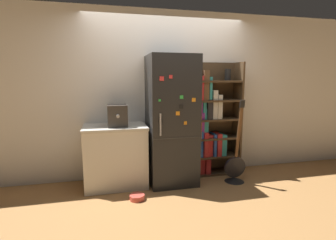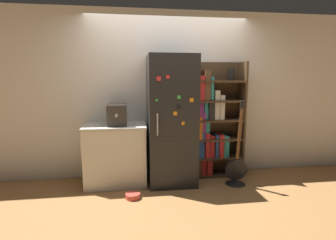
{
  "view_description": "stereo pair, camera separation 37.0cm",
  "coord_description": "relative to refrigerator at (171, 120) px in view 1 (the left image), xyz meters",
  "views": [
    {
      "loc": [
        -0.94,
        -3.61,
        1.55
      ],
      "look_at": [
        -0.04,
        0.15,
        0.95
      ],
      "focal_mm": 28.0,
      "sensor_mm": 36.0,
      "label": 1
    },
    {
      "loc": [
        -0.58,
        -3.68,
        1.55
      ],
      "look_at": [
        -0.04,
        0.15,
        0.95
      ],
      "focal_mm": 28.0,
      "sensor_mm": 36.0,
      "label": 2
    }
  ],
  "objects": [
    {
      "name": "wall_back",
      "position": [
        0.0,
        0.36,
        0.35
      ],
      "size": [
        8.0,
        0.05,
        2.6
      ],
      "color": "white",
      "rests_on": "ground_plane"
    },
    {
      "name": "refrigerator",
      "position": [
        0.0,
        0.0,
        0.0
      ],
      "size": [
        0.69,
        0.7,
        1.89
      ],
      "color": "black",
      "rests_on": "ground_plane"
    },
    {
      "name": "kitchen_counter",
      "position": [
        -0.83,
        0.04,
        -0.5
      ],
      "size": [
        0.89,
        0.61,
        0.89
      ],
      "color": "silver",
      "rests_on": "ground_plane"
    },
    {
      "name": "ground_plane",
      "position": [
        0.0,
        -0.11,
        -0.95
      ],
      "size": [
        16.0,
        16.0,
        0.0
      ],
      "primitive_type": "plane",
      "color": "#A87542"
    },
    {
      "name": "bookshelf",
      "position": [
        0.7,
        0.2,
        -0.11
      ],
      "size": [
        0.77,
        0.34,
        1.82
      ],
      "color": "#4C3823",
      "rests_on": "ground_plane"
    },
    {
      "name": "guitar",
      "position": [
        0.94,
        -0.25,
        -0.77
      ],
      "size": [
        0.33,
        0.3,
        1.26
      ],
      "color": "black",
      "rests_on": "ground_plane"
    },
    {
      "name": "espresso_machine",
      "position": [
        -0.79,
        -0.0,
        0.1
      ],
      "size": [
        0.27,
        0.35,
        0.3
      ],
      "color": "#38332D",
      "rests_on": "kitchen_counter"
    },
    {
      "name": "pet_bowl",
      "position": [
        -0.59,
        -0.51,
        -0.91
      ],
      "size": [
        0.2,
        0.2,
        0.07
      ],
      "color": "#D84C3F",
      "rests_on": "ground_plane"
    }
  ]
}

